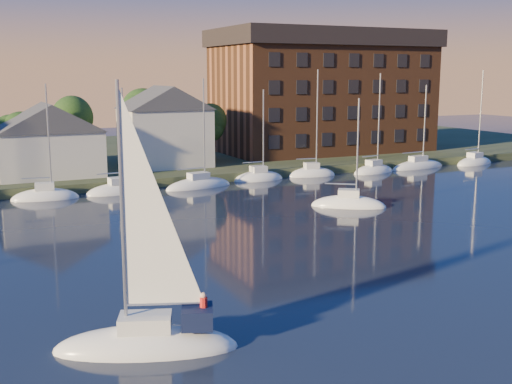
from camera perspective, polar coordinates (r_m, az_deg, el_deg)
shoreline_land at (r=93.97m, az=-15.62°, el=2.61°), size 160.00×50.00×2.00m
wooden_dock at (r=71.64m, az=-12.45°, el=0.38°), size 120.00×3.00×1.00m
clubhouse_centre at (r=74.81m, az=-17.97°, el=4.51°), size 11.55×8.40×8.08m
clubhouse_east at (r=79.66m, az=-8.13°, el=5.88°), size 10.50×8.40×9.80m
condo_block at (r=95.63m, az=5.93°, el=8.97°), size 31.00×17.00×17.40m
tree_line at (r=81.91m, az=-13.03°, el=6.67°), size 93.40×5.40×8.90m
moored_fleet at (r=69.76m, az=-8.69°, el=0.32°), size 95.50×2.40×12.05m
hero_sailboat at (r=30.07m, az=-9.51°, el=-12.66°), size 8.75×5.46×13.17m
drifting_sailboat_right at (r=60.58m, az=8.22°, el=-1.22°), size 7.07×5.96×11.18m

